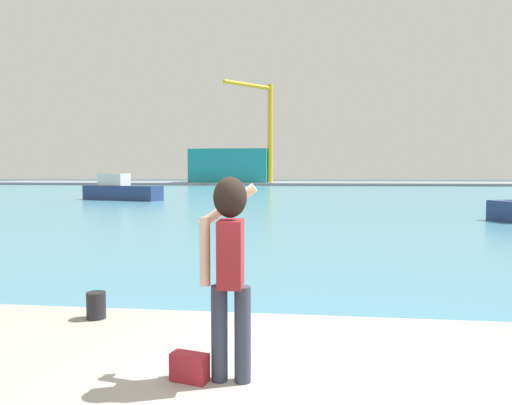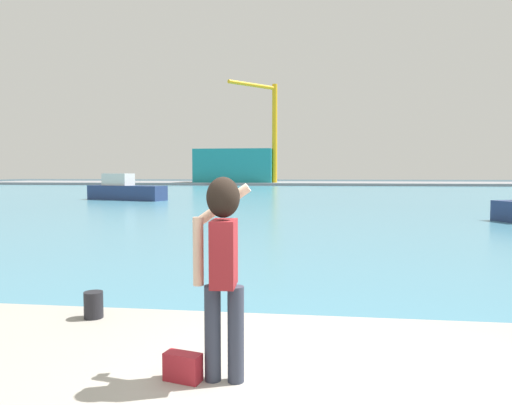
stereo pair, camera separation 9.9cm
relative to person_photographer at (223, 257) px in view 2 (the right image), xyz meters
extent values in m
plane|color=#334751|center=(0.87, 49.91, -1.74)|extent=(220.00, 220.00, 0.00)
cube|color=teal|center=(0.87, 51.91, -1.73)|extent=(140.00, 100.00, 0.02)
cube|color=gray|center=(0.87, 91.91, -1.50)|extent=(140.00, 20.00, 0.49)
cylinder|color=#2D3342|center=(-0.09, 0.00, -0.66)|extent=(0.14, 0.14, 0.82)
cylinder|color=#2D3342|center=(0.11, 0.00, -0.66)|extent=(0.14, 0.14, 0.82)
cube|color=maroon|center=(0.01, 0.00, 0.03)|extent=(0.22, 0.35, 0.56)
sphere|color=#E0B293|center=(0.01, 0.00, 0.49)|extent=(0.22, 0.22, 0.22)
ellipsoid|color=black|center=(0.01, -0.02, 0.50)|extent=(0.28, 0.26, 0.34)
cylinder|color=#E0B293|center=(-0.21, 0.00, 0.04)|extent=(0.09, 0.09, 0.58)
cylinder|color=#E0B293|center=(-0.05, 0.21, 0.41)|extent=(0.53, 0.11, 0.40)
cube|color=black|center=(-0.06, 0.33, 0.58)|extent=(0.02, 0.07, 0.14)
cube|color=maroon|center=(-0.34, -0.05, -0.95)|extent=(0.34, 0.21, 0.24)
cylinder|color=black|center=(-1.91, 1.48, -0.90)|extent=(0.23, 0.23, 0.32)
cube|color=navy|center=(-15.83, 35.51, -1.08)|extent=(7.69, 3.96, 1.28)
cube|color=silver|center=(-16.72, 35.78, 0.09)|extent=(2.91, 2.09, 1.07)
cube|color=teal|center=(-15.27, 89.74, 2.05)|extent=(15.42, 10.90, 6.61)
cylinder|color=yellow|center=(-7.06, 86.47, 8.26)|extent=(1.00, 1.00, 19.03)
cylinder|color=yellow|center=(-10.85, 82.52, 16.97)|extent=(8.09, 8.39, 0.70)
camera|label=1|loc=(0.66, -3.79, 0.71)|focal=32.45mm
camera|label=2|loc=(0.76, -3.78, 0.71)|focal=32.45mm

